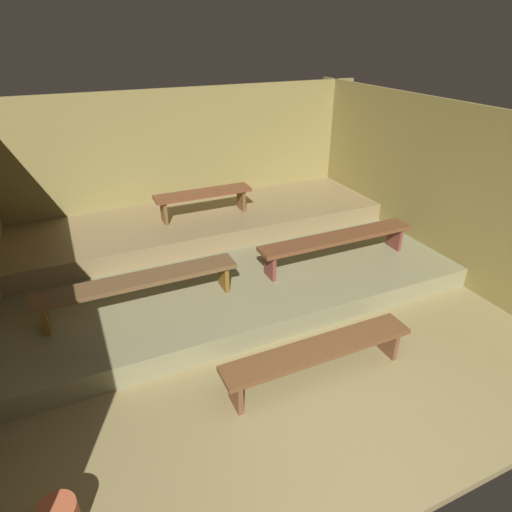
{
  "coord_description": "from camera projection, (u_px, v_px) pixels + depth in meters",
  "views": [
    {
      "loc": [
        -1.87,
        -1.65,
        3.18
      ],
      "look_at": [
        0.24,
        2.98,
        0.47
      ],
      "focal_mm": 30.47,
      "sensor_mm": 36.0,
      "label": 1
    }
  ],
  "objects": [
    {
      "name": "platform_lower",
      "position": [
        225.0,
        263.0,
        6.29
      ],
      "size": [
        5.7,
        3.5,
        0.27
      ],
      "primitive_type": "cube",
      "color": "#74714E",
      "rests_on": "ground"
    },
    {
      "name": "bench_lower_right",
      "position": [
        337.0,
        240.0,
        5.9
      ],
      "size": [
        2.28,
        0.33,
        0.39
      ],
      "color": "brown",
      "rests_on": "platform_lower"
    },
    {
      "name": "bench_middle_center",
      "position": [
        203.0,
        196.0,
        6.68
      ],
      "size": [
        1.5,
        0.33,
        0.39
      ],
      "color": "brown",
      "rests_on": "platform_middle"
    },
    {
      "name": "bench_floor_center",
      "position": [
        319.0,
        352.0,
        4.29
      ],
      "size": [
        2.02,
        0.33,
        0.39
      ],
      "color": "brown",
      "rests_on": "ground"
    },
    {
      "name": "platform_middle",
      "position": [
        203.0,
        222.0,
        6.92
      ],
      "size": [
        5.7,
        1.63,
        0.27
      ],
      "primitive_type": "cube",
      "color": "olive",
      "rests_on": "platform_lower"
    },
    {
      "name": "ground",
      "position": [
        250.0,
        305.0,
        5.66
      ],
      "size": [
        6.5,
        6.09,
        0.08
      ],
      "primitive_type": "cube",
      "color": "olive"
    },
    {
      "name": "bench_lower_left",
      "position": [
        139.0,
        283.0,
        4.92
      ],
      "size": [
        2.28,
        0.33,
        0.39
      ],
      "color": "brown",
      "rests_on": "platform_lower"
    },
    {
      "name": "wall_right",
      "position": [
        435.0,
        186.0,
        6.14
      ],
      "size": [
        0.06,
        6.09,
        2.34
      ],
      "primitive_type": "cube",
      "color": "olive",
      "rests_on": "ground"
    },
    {
      "name": "wall_back",
      "position": [
        184.0,
        162.0,
        7.23
      ],
      "size": [
        6.5,
        0.06,
        2.34
      ],
      "primitive_type": "cube",
      "color": "olive",
      "rests_on": "ground"
    }
  ]
}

